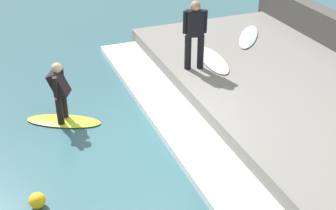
% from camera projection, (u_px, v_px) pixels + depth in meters
% --- Properties ---
extents(ground_plane, '(28.00, 28.00, 0.00)m').
position_uv_depth(ground_plane, '(149.00, 139.00, 9.44)').
color(ground_plane, '#335B66').
extents(concrete_ledge, '(4.40, 9.92, 0.46)m').
position_uv_depth(concrete_ledge, '(294.00, 99.00, 10.43)').
color(concrete_ledge, slate).
rests_on(concrete_ledge, ground_plane).
extents(wave_foam_crest, '(1.02, 9.42, 0.17)m').
position_uv_depth(wave_foam_crest, '(182.00, 128.00, 9.63)').
color(wave_foam_crest, white).
rests_on(wave_foam_crest, ground_plane).
extents(surfboard_riding, '(1.67, 1.23, 0.06)m').
position_uv_depth(surfboard_riding, '(64.00, 121.00, 9.98)').
color(surfboard_riding, '#BFE02D').
rests_on(surfboard_riding, ground_plane).
extents(surfer_riding, '(0.52, 0.54, 1.33)m').
position_uv_depth(surfer_riding, '(59.00, 89.00, 9.61)').
color(surfer_riding, black).
rests_on(surfer_riding, surfboard_riding).
extents(surfer_waiting_near, '(0.55, 0.36, 1.66)m').
position_uv_depth(surfer_waiting_near, '(195.00, 32.00, 10.83)').
color(surfer_waiting_near, black).
rests_on(surfer_waiting_near, concrete_ledge).
extents(surfboard_waiting_near, '(0.76, 1.78, 0.06)m').
position_uv_depth(surfboard_waiting_near, '(213.00, 60.00, 11.64)').
color(surfboard_waiting_near, beige).
rests_on(surfboard_waiting_near, concrete_ledge).
extents(surfboard_spare, '(1.50, 1.74, 0.06)m').
position_uv_depth(surfboard_spare, '(249.00, 36.00, 13.03)').
color(surfboard_spare, silver).
rests_on(surfboard_spare, concrete_ledge).
extents(marker_buoy, '(0.28, 0.28, 0.28)m').
position_uv_depth(marker_buoy, '(37.00, 200.00, 7.62)').
color(marker_buoy, yellow).
rests_on(marker_buoy, ground_plane).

